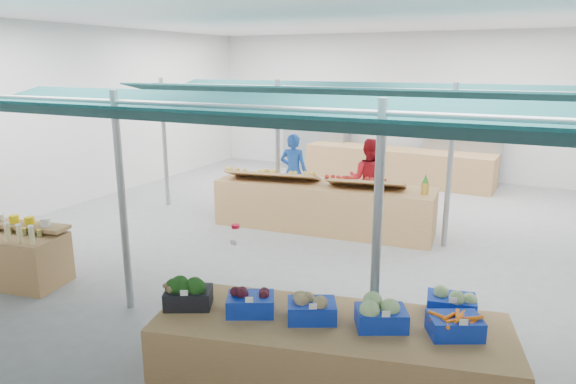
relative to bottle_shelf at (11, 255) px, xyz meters
name	(u,v)px	position (x,y,z in m)	size (l,w,h in m)	color
floor	(311,234)	(3.28, 4.14, -0.43)	(13.00, 13.00, 0.00)	slate
hall	(340,96)	(3.28, 5.57, 2.22)	(13.00, 13.00, 13.00)	silver
pole_grid	(311,163)	(4.03, 2.39, 1.38)	(10.00, 4.60, 3.00)	gray
awnings	(311,100)	(4.03, 2.39, 2.35)	(9.50, 7.08, 0.30)	#0B2E30
back_shelving_left	(316,138)	(0.78, 10.14, 0.57)	(2.00, 0.50, 2.00)	#B23F33
back_shelving_right	(463,148)	(5.28, 10.14, 0.57)	(2.00, 0.50, 2.00)	#B23F33
bottle_shelf	(11,255)	(0.00, 0.00, 0.00)	(1.88, 1.34, 1.06)	olive
veg_counter	(330,352)	(5.44, -0.26, -0.07)	(3.68, 1.23, 0.72)	olive
fruit_counter	(323,207)	(3.36, 4.54, 0.04)	(4.43, 1.06, 0.95)	olive
far_counter	(397,166)	(3.60, 9.46, 0.05)	(5.30, 1.06, 0.95)	olive
crate_stack	(434,347)	(6.40, 0.39, -0.11)	(0.54, 0.38, 0.64)	#102FB1
vendor_left	(293,172)	(2.16, 5.64, 0.46)	(0.65, 0.42, 1.77)	#1A48AC
vendor_right	(369,179)	(3.96, 5.64, 0.46)	(0.86, 0.67, 1.77)	#B31622
crate_broccoli	(188,293)	(3.90, -0.63, 0.44)	(0.60, 0.54, 0.35)	black
crate_beets	(251,301)	(4.60, -0.46, 0.42)	(0.60, 0.54, 0.29)	#102FB1
crate_celeriac	(312,307)	(5.24, -0.30, 0.43)	(0.60, 0.54, 0.31)	#102FB1
crate_cabbage	(381,313)	(5.94, -0.14, 0.44)	(0.60, 0.54, 0.35)	#102FB1
crate_carrots	(455,325)	(6.64, 0.03, 0.40)	(0.60, 0.54, 0.29)	#102FB1
sparrow	(169,289)	(3.77, -0.78, 0.53)	(0.12, 0.09, 0.11)	brown
pole_ribbon	(235,228)	(3.49, 1.02, 0.65)	(0.12, 0.12, 0.28)	#BA0C28
apple_heap_yellow	(273,173)	(2.32, 4.34, 0.69)	(1.99, 1.03, 0.27)	#997247
apple_heap_red	(366,181)	(4.26, 4.52, 0.69)	(1.60, 0.96, 0.27)	#997247
pineapple	(425,185)	(5.37, 4.62, 0.70)	(0.14, 0.14, 0.39)	#8C6019
crate_extra	(451,301)	(6.53, 0.48, 0.43)	(0.56, 0.45, 0.32)	#102FB1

